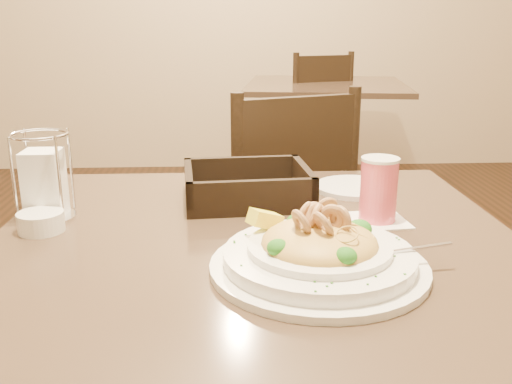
{
  "coord_description": "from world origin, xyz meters",
  "views": [
    {
      "loc": [
        -0.05,
        -0.88,
        1.11
      ],
      "look_at": [
        0.0,
        0.02,
        0.84
      ],
      "focal_mm": 40.0,
      "sensor_mm": 36.0,
      "label": 1
    }
  ],
  "objects_px": {
    "background_table": "(325,124)",
    "bread_basket": "(247,190)",
    "pasta_bowl": "(319,252)",
    "side_plate": "(355,187)",
    "main_table": "(257,366)",
    "drink_glass": "(379,190)",
    "dining_chair_near": "(277,223)",
    "butter_ramekin": "(41,222)",
    "napkin_caddy": "(44,182)",
    "dining_chair_far": "(313,122)"
  },
  "relations": [
    {
      "from": "background_table",
      "to": "bread_basket",
      "type": "bearing_deg",
      "value": -103.64
    },
    {
      "from": "background_table",
      "to": "pasta_bowl",
      "type": "distance_m",
      "value": 2.61
    },
    {
      "from": "bread_basket",
      "to": "side_plate",
      "type": "xyz_separation_m",
      "value": [
        0.24,
        0.06,
        -0.02
      ]
    },
    {
      "from": "main_table",
      "to": "drink_glass",
      "type": "xyz_separation_m",
      "value": [
        0.23,
        0.09,
        0.3
      ]
    },
    {
      "from": "background_table",
      "to": "dining_chair_near",
      "type": "height_order",
      "value": "dining_chair_near"
    },
    {
      "from": "main_table",
      "to": "background_table",
      "type": "bearing_deg",
      "value": 77.75
    },
    {
      "from": "side_plate",
      "to": "butter_ramekin",
      "type": "relative_size",
      "value": 2.16
    },
    {
      "from": "napkin_caddy",
      "to": "pasta_bowl",
      "type": "bearing_deg",
      "value": -28.56
    },
    {
      "from": "main_table",
      "to": "dining_chair_far",
      "type": "xyz_separation_m",
      "value": [
        0.49,
        2.65,
        -0.02
      ]
    },
    {
      "from": "main_table",
      "to": "drink_glass",
      "type": "height_order",
      "value": "drink_glass"
    },
    {
      "from": "background_table",
      "to": "bread_basket",
      "type": "relative_size",
      "value": 3.84
    },
    {
      "from": "main_table",
      "to": "pasta_bowl",
      "type": "height_order",
      "value": "pasta_bowl"
    },
    {
      "from": "dining_chair_near",
      "to": "pasta_bowl",
      "type": "relative_size",
      "value": 2.61
    },
    {
      "from": "dining_chair_far",
      "to": "napkin_caddy",
      "type": "xyz_separation_m",
      "value": [
        -0.87,
        -2.51,
        0.33
      ]
    },
    {
      "from": "pasta_bowl",
      "to": "butter_ramekin",
      "type": "height_order",
      "value": "pasta_bowl"
    },
    {
      "from": "background_table",
      "to": "dining_chair_far",
      "type": "distance_m",
      "value": 0.21
    },
    {
      "from": "pasta_bowl",
      "to": "butter_ramekin",
      "type": "bearing_deg",
      "value": 157.88
    },
    {
      "from": "dining_chair_near",
      "to": "drink_glass",
      "type": "xyz_separation_m",
      "value": [
        0.12,
        -0.71,
        0.32
      ]
    },
    {
      "from": "drink_glass",
      "to": "side_plate",
      "type": "distance_m",
      "value": 0.21
    },
    {
      "from": "background_table",
      "to": "napkin_caddy",
      "type": "xyz_separation_m",
      "value": [
        -0.91,
        -2.31,
        0.31
      ]
    },
    {
      "from": "bread_basket",
      "to": "dining_chair_far",
      "type": "bearing_deg",
      "value": 78.42
    },
    {
      "from": "background_table",
      "to": "side_plate",
      "type": "height_order",
      "value": "side_plate"
    },
    {
      "from": "main_table",
      "to": "side_plate",
      "type": "height_order",
      "value": "side_plate"
    },
    {
      "from": "main_table",
      "to": "butter_ramekin",
      "type": "relative_size",
      "value": 11.31
    },
    {
      "from": "drink_glass",
      "to": "bread_basket",
      "type": "distance_m",
      "value": 0.27
    },
    {
      "from": "dining_chair_far",
      "to": "side_plate",
      "type": "distance_m",
      "value": 2.39
    },
    {
      "from": "background_table",
      "to": "side_plate",
      "type": "relative_size",
      "value": 5.93
    },
    {
      "from": "dining_chair_near",
      "to": "dining_chair_far",
      "type": "bearing_deg",
      "value": -121.32
    },
    {
      "from": "main_table",
      "to": "background_table",
      "type": "height_order",
      "value": "same"
    },
    {
      "from": "main_table",
      "to": "napkin_caddy",
      "type": "bearing_deg",
      "value": 160.58
    },
    {
      "from": "butter_ramekin",
      "to": "napkin_caddy",
      "type": "bearing_deg",
      "value": 97.87
    },
    {
      "from": "dining_chair_far",
      "to": "pasta_bowl",
      "type": "relative_size",
      "value": 2.61
    },
    {
      "from": "pasta_bowl",
      "to": "drink_glass",
      "type": "relative_size",
      "value": 2.98
    },
    {
      "from": "bread_basket",
      "to": "napkin_caddy",
      "type": "height_order",
      "value": "napkin_caddy"
    },
    {
      "from": "dining_chair_far",
      "to": "pasta_bowl",
      "type": "distance_m",
      "value": 2.81
    },
    {
      "from": "dining_chair_near",
      "to": "bread_basket",
      "type": "relative_size",
      "value": 3.51
    },
    {
      "from": "dining_chair_far",
      "to": "bread_basket",
      "type": "bearing_deg",
      "value": 61.14
    },
    {
      "from": "main_table",
      "to": "dining_chair_near",
      "type": "xyz_separation_m",
      "value": [
        0.11,
        0.8,
        -0.02
      ]
    },
    {
      "from": "butter_ramekin",
      "to": "dining_chair_near",
      "type": "bearing_deg",
      "value": 56.77
    },
    {
      "from": "dining_chair_far",
      "to": "butter_ramekin",
      "type": "distance_m",
      "value": 2.73
    },
    {
      "from": "main_table",
      "to": "background_table",
      "type": "relative_size",
      "value": 0.88
    },
    {
      "from": "pasta_bowl",
      "to": "side_plate",
      "type": "relative_size",
      "value": 2.08
    },
    {
      "from": "dining_chair_near",
      "to": "napkin_caddy",
      "type": "height_order",
      "value": "dining_chair_near"
    },
    {
      "from": "dining_chair_far",
      "to": "dining_chair_near",
      "type": "bearing_deg",
      "value": 61.03
    },
    {
      "from": "drink_glass",
      "to": "side_plate",
      "type": "height_order",
      "value": "drink_glass"
    },
    {
      "from": "dining_chair_near",
      "to": "drink_glass",
      "type": "relative_size",
      "value": 7.78
    },
    {
      "from": "napkin_caddy",
      "to": "side_plate",
      "type": "xyz_separation_m",
      "value": [
        0.61,
        0.15,
        -0.06
      ]
    },
    {
      "from": "dining_chair_near",
      "to": "main_table",
      "type": "bearing_deg",
      "value": 62.78
    },
    {
      "from": "pasta_bowl",
      "to": "dining_chair_far",
      "type": "bearing_deg",
      "value": 81.7
    },
    {
      "from": "bread_basket",
      "to": "butter_ramekin",
      "type": "relative_size",
      "value": 3.33
    }
  ]
}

